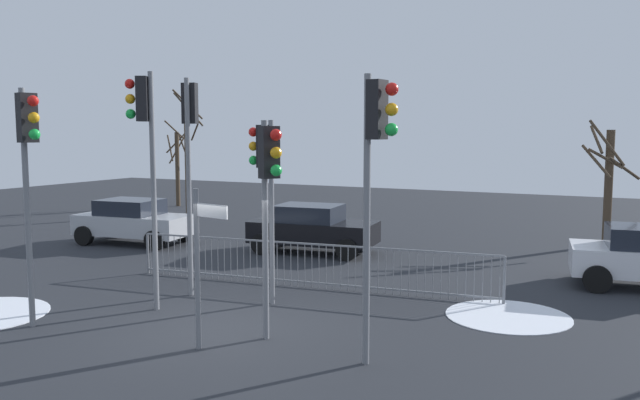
{
  "coord_description": "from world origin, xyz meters",
  "views": [
    {
      "loc": [
        6.95,
        -9.58,
        3.69
      ],
      "look_at": [
        0.58,
        3.12,
        2.18
      ],
      "focal_mm": 36.1,
      "sensor_mm": 36.0,
      "label": 1
    }
  ],
  "objects_px": {
    "traffic_light_foreground_left": "(190,138)",
    "bare_tree_left": "(177,164)",
    "traffic_light_foreground_right": "(265,170)",
    "traffic_light_mid_right": "(269,181)",
    "bare_tree_centre": "(608,182)",
    "direction_sign_post": "(200,260)",
    "traffic_light_rear_left": "(145,137)",
    "car_silver_far": "(133,221)",
    "bare_tree_right": "(187,151)",
    "traffic_light_rear_right": "(28,154)",
    "traffic_light_mid_left": "(375,154)",
    "car_black_trailing": "(312,228)"
  },
  "relations": [
    {
      "from": "direction_sign_post",
      "to": "car_black_trailing",
      "type": "distance_m",
      "value": 9.06
    },
    {
      "from": "traffic_light_foreground_left",
      "to": "direction_sign_post",
      "type": "height_order",
      "value": "traffic_light_foreground_left"
    },
    {
      "from": "traffic_light_foreground_left",
      "to": "car_silver_far",
      "type": "xyz_separation_m",
      "value": [
        -5.9,
        4.46,
        -2.79
      ]
    },
    {
      "from": "traffic_light_mid_right",
      "to": "bare_tree_centre",
      "type": "height_order",
      "value": "bare_tree_centre"
    },
    {
      "from": "traffic_light_mid_right",
      "to": "traffic_light_mid_left",
      "type": "height_order",
      "value": "traffic_light_mid_left"
    },
    {
      "from": "traffic_light_rear_left",
      "to": "traffic_light_foreground_right",
      "type": "bearing_deg",
      "value": -79.96
    },
    {
      "from": "traffic_light_foreground_left",
      "to": "traffic_light_mid_left",
      "type": "height_order",
      "value": "traffic_light_foreground_left"
    },
    {
      "from": "traffic_light_rear_right",
      "to": "bare_tree_left",
      "type": "relative_size",
      "value": 1.06
    },
    {
      "from": "direction_sign_post",
      "to": "bare_tree_left",
      "type": "xyz_separation_m",
      "value": [
        -14.08,
        16.77,
        0.54
      ]
    },
    {
      "from": "traffic_light_rear_right",
      "to": "bare_tree_right",
      "type": "height_order",
      "value": "bare_tree_right"
    },
    {
      "from": "traffic_light_mid_left",
      "to": "bare_tree_right",
      "type": "xyz_separation_m",
      "value": [
        -14.51,
        13.83,
        -0.53
      ]
    },
    {
      "from": "traffic_light_rear_left",
      "to": "car_silver_far",
      "type": "distance_m",
      "value": 8.84
    },
    {
      "from": "traffic_light_foreground_left",
      "to": "direction_sign_post",
      "type": "xyz_separation_m",
      "value": [
        2.5,
        -3.01,
        -2.01
      ]
    },
    {
      "from": "direction_sign_post",
      "to": "car_silver_far",
      "type": "xyz_separation_m",
      "value": [
        -8.4,
        7.47,
        -0.79
      ]
    },
    {
      "from": "traffic_light_rear_right",
      "to": "traffic_light_rear_left",
      "type": "bearing_deg",
      "value": 164.45
    },
    {
      "from": "car_silver_far",
      "to": "bare_tree_right",
      "type": "height_order",
      "value": "bare_tree_right"
    },
    {
      "from": "traffic_light_foreground_left",
      "to": "traffic_light_rear_left",
      "type": "distance_m",
      "value": 1.47
    },
    {
      "from": "traffic_light_foreground_left",
      "to": "bare_tree_left",
      "type": "distance_m",
      "value": 18.04
    },
    {
      "from": "traffic_light_foreground_left",
      "to": "traffic_light_foreground_right",
      "type": "relative_size",
      "value": 1.24
    },
    {
      "from": "bare_tree_centre",
      "to": "car_silver_far",
      "type": "bearing_deg",
      "value": -154.73
    },
    {
      "from": "car_black_trailing",
      "to": "bare_tree_left",
      "type": "height_order",
      "value": "bare_tree_left"
    },
    {
      "from": "traffic_light_foreground_right",
      "to": "bare_tree_centre",
      "type": "xyz_separation_m",
      "value": [
        6.2,
        11.0,
        -0.8
      ]
    },
    {
      "from": "bare_tree_left",
      "to": "bare_tree_centre",
      "type": "xyz_separation_m",
      "value": [
        19.68,
        -2.69,
        0.0
      ]
    },
    {
      "from": "traffic_light_rear_left",
      "to": "direction_sign_post",
      "type": "bearing_deg",
      "value": -150.96
    },
    {
      "from": "traffic_light_foreground_left",
      "to": "bare_tree_left",
      "type": "relative_size",
      "value": 1.14
    },
    {
      "from": "car_black_trailing",
      "to": "bare_tree_right",
      "type": "bearing_deg",
      "value": 141.89
    },
    {
      "from": "direction_sign_post",
      "to": "bare_tree_centre",
      "type": "xyz_separation_m",
      "value": [
        5.61,
        14.08,
        0.54
      ]
    },
    {
      "from": "direction_sign_post",
      "to": "traffic_light_rear_left",
      "type": "bearing_deg",
      "value": 159.7
    },
    {
      "from": "traffic_light_rear_left",
      "to": "bare_tree_centre",
      "type": "xyz_separation_m",
      "value": [
        8.09,
        12.55,
        -1.49
      ]
    },
    {
      "from": "car_silver_far",
      "to": "car_black_trailing",
      "type": "relative_size",
      "value": 1.0
    },
    {
      "from": "traffic_light_mid_left",
      "to": "car_silver_far",
      "type": "bearing_deg",
      "value": -113.89
    },
    {
      "from": "car_black_trailing",
      "to": "bare_tree_centre",
      "type": "distance_m",
      "value": 9.7
    },
    {
      "from": "bare_tree_centre",
      "to": "traffic_light_mid_left",
      "type": "bearing_deg",
      "value": -101.37
    },
    {
      "from": "traffic_light_mid_left",
      "to": "bare_tree_right",
      "type": "height_order",
      "value": "bare_tree_right"
    },
    {
      "from": "traffic_light_foreground_right",
      "to": "traffic_light_rear_right",
      "type": "bearing_deg",
      "value": 133.81
    },
    {
      "from": "traffic_light_mid_left",
      "to": "traffic_light_rear_right",
      "type": "bearing_deg",
      "value": -73.58
    },
    {
      "from": "traffic_light_foreground_left",
      "to": "bare_tree_centre",
      "type": "distance_m",
      "value": 13.8
    },
    {
      "from": "traffic_light_mid_right",
      "to": "bare_tree_right",
      "type": "height_order",
      "value": "bare_tree_right"
    },
    {
      "from": "car_black_trailing",
      "to": "bare_tree_centre",
      "type": "xyz_separation_m",
      "value": [
        7.97,
        5.37,
        1.32
      ]
    },
    {
      "from": "traffic_light_foreground_right",
      "to": "bare_tree_left",
      "type": "height_order",
      "value": "bare_tree_left"
    },
    {
      "from": "traffic_light_mid_left",
      "to": "traffic_light_mid_right",
      "type": "bearing_deg",
      "value": -91.01
    },
    {
      "from": "bare_tree_centre",
      "to": "traffic_light_rear_right",
      "type": "bearing_deg",
      "value": -122.26
    },
    {
      "from": "car_silver_far",
      "to": "traffic_light_rear_left",
      "type": "bearing_deg",
      "value": -51.42
    },
    {
      "from": "traffic_light_rear_right",
      "to": "bare_tree_left",
      "type": "xyz_separation_m",
      "value": [
        -10.54,
        17.18,
        -1.21
      ]
    },
    {
      "from": "traffic_light_rear_left",
      "to": "car_silver_far",
      "type": "bearing_deg",
      "value": 15.64
    },
    {
      "from": "traffic_light_foreground_left",
      "to": "traffic_light_foreground_right",
      "type": "bearing_deg",
      "value": -14.84
    },
    {
      "from": "traffic_light_foreground_left",
      "to": "traffic_light_mid_left",
      "type": "bearing_deg",
      "value": -40.8
    },
    {
      "from": "traffic_light_rear_right",
      "to": "traffic_light_rear_left",
      "type": "height_order",
      "value": "traffic_light_rear_left"
    },
    {
      "from": "traffic_light_mid_right",
      "to": "car_silver_far",
      "type": "distance_m",
      "value": 11.48
    },
    {
      "from": "car_silver_far",
      "to": "bare_tree_right",
      "type": "bearing_deg",
      "value": 108.42
    }
  ]
}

